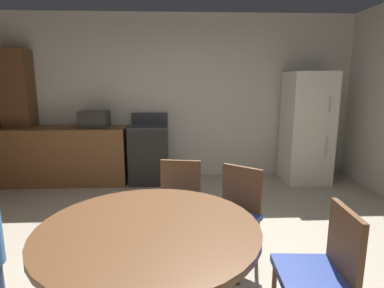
{
  "coord_description": "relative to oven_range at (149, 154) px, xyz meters",
  "views": [
    {
      "loc": [
        -0.0,
        -2.27,
        1.58
      ],
      "look_at": [
        0.15,
        1.16,
        0.9
      ],
      "focal_mm": 28.86,
      "sensor_mm": 36.0,
      "label": 1
    }
  ],
  "objects": [
    {
      "name": "refrigerator",
      "position": [
        2.54,
        -0.05,
        0.41
      ],
      "size": [
        0.68,
        0.68,
        1.76
      ],
      "color": "silver",
      "rests_on": "ground"
    },
    {
      "name": "wall_back",
      "position": [
        0.48,
        0.4,
        0.88
      ],
      "size": [
        6.12,
        0.12,
        2.7
      ],
      "primitive_type": "cube",
      "color": "beige",
      "rests_on": "ground"
    },
    {
      "name": "kitchen_counter",
      "position": [
        -1.31,
        -0.0,
        -0.02
      ],
      "size": [
        1.93,
        0.6,
        0.9
      ],
      "primitive_type": "cube",
      "color": "brown",
      "rests_on": "ground"
    },
    {
      "name": "chair_east",
      "position": [
        1.33,
        -3.26,
        0.03
      ],
      "size": [
        0.42,
        0.42,
        0.87
      ],
      "rotation": [
        0.0,
        0.0,
        3.08
      ],
      "color": "brown",
      "rests_on": "ground"
    },
    {
      "name": "pantry_column",
      "position": [
        -2.06,
        0.18,
        0.58
      ],
      "size": [
        0.44,
        0.36,
        2.1
      ],
      "primitive_type": "cube",
      "color": "brown",
      "rests_on": "ground"
    },
    {
      "name": "chair_north",
      "position": [
        0.48,
        -2.18,
        0.03
      ],
      "size": [
        0.46,
        0.46,
        0.87
      ],
      "rotation": [
        0.0,
        0.0,
        4.54
      ],
      "color": "brown",
      "rests_on": "ground"
    },
    {
      "name": "dining_table",
      "position": [
        0.3,
        -3.2,
        0.14
      ],
      "size": [
        1.3,
        1.3,
        0.76
      ],
      "color": "brown",
      "rests_on": "ground"
    },
    {
      "name": "ground_plane",
      "position": [
        0.48,
        -2.61,
        -0.47
      ],
      "size": [
        14.0,
        14.0,
        0.0
      ],
      "primitive_type": "plane",
      "color": "#A89E89"
    },
    {
      "name": "oven_range",
      "position": [
        0.0,
        0.0,
        0.0
      ],
      "size": [
        0.6,
        0.6,
        1.1
      ],
      "color": "black",
      "rests_on": "ground"
    },
    {
      "name": "microwave",
      "position": [
        -0.84,
        -0.0,
        0.56
      ],
      "size": [
        0.44,
        0.32,
        0.26
      ],
      "primitive_type": "cube",
      "color": "#2D2B28",
      "rests_on": "kitchen_counter"
    },
    {
      "name": "chair_northeast",
      "position": [
        0.96,
        -2.4,
        0.03
      ],
      "size": [
        0.56,
        0.56,
        0.87
      ],
      "rotation": [
        0.0,
        0.0,
        4.02
      ],
      "color": "brown",
      "rests_on": "ground"
    }
  ]
}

